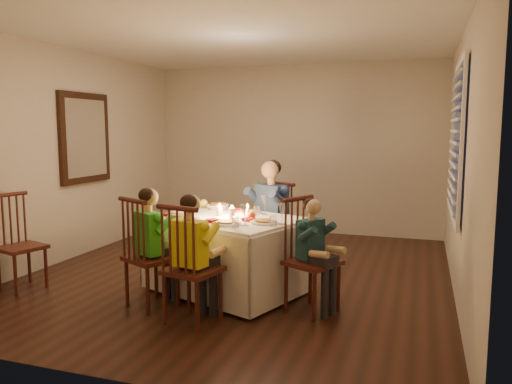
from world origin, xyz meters
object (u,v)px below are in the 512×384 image
(chair_adult, at_px, (270,272))
(adult, at_px, (270,272))
(dining_table, at_px, (227,238))
(serving_bowl, at_px, (218,207))
(child_yellow, at_px, (193,322))
(chair_near_left, at_px, (153,306))
(chair_end, at_px, (312,312))
(child_green, at_px, (153,306))
(child_teal, at_px, (312,312))
(chair_near_right, at_px, (193,322))
(chair_extra, at_px, (24,289))

(chair_adult, xyz_separation_m, adult, (0.00, 0.00, 0.00))
(dining_table, bearing_deg, adult, 93.94)
(dining_table, bearing_deg, serving_bowl, 142.98)
(adult, bearing_deg, child_yellow, -70.50)
(chair_near_left, bearing_deg, child_yellow, -178.74)
(chair_end, xyz_separation_m, child_green, (-1.42, -0.32, 0.00))
(child_teal, bearing_deg, chair_adult, 60.89)
(chair_adult, relative_size, child_yellow, 0.94)
(child_yellow, bearing_deg, child_teal, -135.53)
(chair_adult, bearing_deg, serving_bowl, -118.33)
(chair_adult, xyz_separation_m, serving_bowl, (-0.48, -0.35, 0.78))
(dining_table, bearing_deg, child_teal, 1.91)
(dining_table, distance_m, chair_adult, 0.95)
(chair_near_left, bearing_deg, chair_end, -141.67)
(chair_end, distance_m, child_teal, 0.00)
(chair_adult, relative_size, child_teal, 1.00)
(serving_bowl, bearing_deg, chair_near_left, -102.35)
(chair_near_right, distance_m, chair_end, 1.06)
(chair_end, distance_m, chair_extra, 2.94)
(child_teal, bearing_deg, child_green, 129.55)
(child_green, xyz_separation_m, child_yellow, (0.53, -0.24, 0.00))
(chair_near_right, xyz_separation_m, child_green, (-0.53, 0.24, 0.00))
(chair_near_right, xyz_separation_m, chair_end, (0.90, 0.56, 0.00))
(chair_near_left, height_order, child_yellow, child_yellow)
(chair_extra, relative_size, adult, 0.77)
(adult, bearing_deg, dining_table, -80.19)
(chair_near_right, xyz_separation_m, adult, (0.18, 1.62, 0.00))
(chair_near_left, xyz_separation_m, chair_extra, (-1.50, 0.01, 0.00))
(child_yellow, xyz_separation_m, child_teal, (0.90, 0.56, 0.00))
(chair_adult, height_order, child_green, child_green)
(dining_table, relative_size, chair_adult, 1.67)
(adult, bearing_deg, chair_adult, 0.00)
(child_teal, bearing_deg, serving_bowl, 86.05)
(child_yellow, bearing_deg, chair_near_right, 12.59)
(child_yellow, distance_m, child_teal, 1.06)
(dining_table, distance_m, chair_end, 1.12)
(child_teal, bearing_deg, adult, 60.89)
(chair_near_right, bearing_deg, adult, -83.85)
(chair_near_left, distance_m, child_teal, 1.46)
(child_yellow, bearing_deg, serving_bowl, -64.21)
(child_yellow, relative_size, child_teal, 1.07)
(adult, bearing_deg, child_green, -91.20)
(child_green, bearing_deg, adult, -91.52)
(chair_near_right, xyz_separation_m, chair_extra, (-2.02, 0.25, 0.00))
(dining_table, bearing_deg, chair_near_right, -67.61)
(adult, bearing_deg, serving_bowl, -118.33)
(dining_table, xyz_separation_m, child_green, (-0.49, -0.63, -0.53))
(dining_table, xyz_separation_m, adult, (0.22, 0.75, -0.53))
(child_green, bearing_deg, child_yellow, -178.74)
(child_yellow, bearing_deg, child_green, -11.76)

